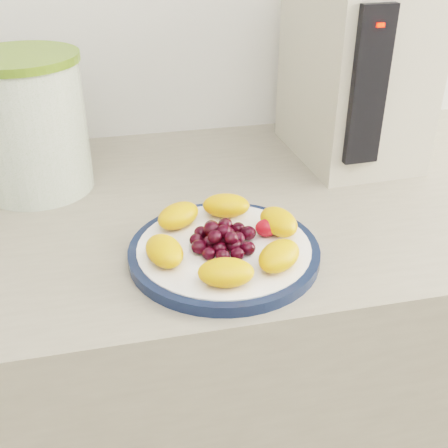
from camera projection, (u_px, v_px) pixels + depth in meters
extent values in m
cube|color=gray|center=(206.00, 403.00, 1.10)|extent=(3.50, 0.60, 0.90)
cube|color=#876C4E|center=(207.00, 414.00, 1.11)|extent=(3.48, 0.58, 0.84)
cylinder|color=#121E39|center=(224.00, 252.00, 0.73)|extent=(0.25, 0.25, 0.01)
cylinder|color=white|center=(224.00, 252.00, 0.73)|extent=(0.23, 0.23, 0.02)
cylinder|color=#355E16|center=(31.00, 128.00, 0.86)|extent=(0.20, 0.20, 0.20)
cylinder|color=#597426|center=(18.00, 58.00, 0.80)|extent=(0.20, 0.20, 0.01)
cube|color=#BDB6A2|center=(355.00, 66.00, 0.95)|extent=(0.19, 0.26, 0.32)
cube|color=black|center=(368.00, 88.00, 0.83)|extent=(0.06, 0.02, 0.24)
cube|color=#FF0C05|center=(380.00, 25.00, 0.77)|extent=(0.01, 0.01, 0.01)
ellipsoid|color=orange|center=(279.00, 222.00, 0.75)|extent=(0.06, 0.07, 0.03)
ellipsoid|color=orange|center=(226.00, 205.00, 0.79)|extent=(0.07, 0.06, 0.03)
ellipsoid|color=orange|center=(178.00, 216.00, 0.76)|extent=(0.08, 0.07, 0.03)
ellipsoid|color=orange|center=(164.00, 251.00, 0.69)|extent=(0.06, 0.07, 0.03)
ellipsoid|color=orange|center=(226.00, 272.00, 0.65)|extent=(0.07, 0.05, 0.03)
ellipsoid|color=orange|center=(279.00, 256.00, 0.68)|extent=(0.08, 0.08, 0.03)
ellipsoid|color=black|center=(224.00, 240.00, 0.72)|extent=(0.02, 0.02, 0.02)
ellipsoid|color=black|center=(238.00, 238.00, 0.72)|extent=(0.02, 0.02, 0.02)
ellipsoid|color=black|center=(228.00, 233.00, 0.73)|extent=(0.02, 0.02, 0.02)
ellipsoid|color=black|center=(214.00, 234.00, 0.73)|extent=(0.02, 0.02, 0.02)
ellipsoid|color=black|center=(210.00, 242.00, 0.72)|extent=(0.02, 0.02, 0.02)
ellipsoid|color=black|center=(220.00, 248.00, 0.70)|extent=(0.02, 0.02, 0.02)
ellipsoid|color=black|center=(234.00, 246.00, 0.71)|extent=(0.02, 0.02, 0.02)
ellipsoid|color=black|center=(248.00, 233.00, 0.73)|extent=(0.02, 0.02, 0.02)
ellipsoid|color=black|center=(238.00, 228.00, 0.75)|extent=(0.02, 0.02, 0.02)
ellipsoid|color=black|center=(225.00, 226.00, 0.75)|extent=(0.02, 0.02, 0.02)
ellipsoid|color=black|center=(212.00, 227.00, 0.75)|extent=(0.02, 0.02, 0.02)
ellipsoid|color=black|center=(201.00, 233.00, 0.74)|extent=(0.02, 0.02, 0.02)
ellipsoid|color=black|center=(196.00, 240.00, 0.72)|extent=(0.02, 0.02, 0.02)
ellipsoid|color=black|center=(199.00, 247.00, 0.71)|extent=(0.02, 0.02, 0.02)
ellipsoid|color=black|center=(209.00, 254.00, 0.69)|extent=(0.02, 0.02, 0.02)
ellipsoid|color=black|center=(223.00, 256.00, 0.69)|extent=(0.02, 0.02, 0.02)
ellipsoid|color=black|center=(237.00, 254.00, 0.69)|extent=(0.02, 0.02, 0.02)
ellipsoid|color=black|center=(248.00, 248.00, 0.70)|extent=(0.02, 0.02, 0.02)
ellipsoid|color=black|center=(224.00, 232.00, 0.71)|extent=(0.02, 0.02, 0.02)
ellipsoid|color=black|center=(225.00, 225.00, 0.73)|extent=(0.02, 0.02, 0.02)
ellipsoid|color=black|center=(212.00, 229.00, 0.72)|extent=(0.02, 0.02, 0.02)
ellipsoid|color=black|center=(215.00, 237.00, 0.70)|extent=(0.02, 0.02, 0.02)
ellipsoid|color=black|center=(231.00, 238.00, 0.70)|extent=(0.02, 0.02, 0.02)
ellipsoid|color=red|center=(266.00, 228.00, 0.74)|extent=(0.03, 0.03, 0.02)
ellipsoid|color=red|center=(283.00, 224.00, 0.75)|extent=(0.03, 0.03, 0.02)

